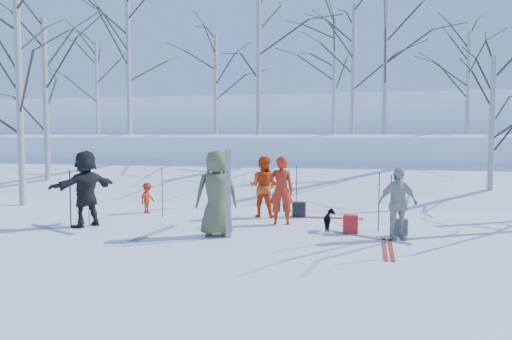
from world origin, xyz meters
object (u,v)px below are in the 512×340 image
(skier_olive_center, at_px, (216,193))
(skier_redor_behind, at_px, (263,187))
(backpack_red, at_px, (351,224))
(backpack_dark, at_px, (299,210))
(skier_red_north, at_px, (281,190))
(dog, at_px, (330,220))
(skier_red_seated, at_px, (147,198))
(skier_cream_east, at_px, (398,204))
(backpack_grey, at_px, (400,227))
(skier_grey_west, at_px, (86,188))

(skier_olive_center, relative_size, skier_redor_behind, 1.15)
(backpack_red, distance_m, backpack_dark, 2.47)
(skier_red_north, xyz_separation_m, backpack_dark, (0.26, 1.17, -0.64))
(skier_redor_behind, distance_m, dog, 2.55)
(skier_olive_center, xyz_separation_m, backpack_red, (2.81, 0.92, -0.72))
(skier_red_seated, height_order, backpack_dark, skier_red_seated)
(skier_cream_east, xyz_separation_m, dog, (-1.46, 0.57, -0.51))
(skier_redor_behind, relative_size, skier_red_seated, 1.89)
(skier_red_seated, relative_size, backpack_grey, 2.26)
(skier_red_north, distance_m, skier_redor_behind, 1.18)
(skier_red_north, bearing_deg, skier_red_seated, -23.09)
(skier_olive_center, relative_size, skier_red_north, 1.11)
(dog, relative_size, backpack_grey, 1.55)
(skier_redor_behind, bearing_deg, skier_cream_east, 153.81)
(skier_grey_west, bearing_deg, skier_red_seated, -167.51)
(skier_red_seated, height_order, skier_grey_west, skier_grey_west)
(dog, bearing_deg, skier_olive_center, 18.68)
(skier_red_seated, xyz_separation_m, skier_grey_west, (-0.50, -2.23, 0.48))
(dog, height_order, backpack_red, dog)
(skier_cream_east, xyz_separation_m, backpack_grey, (0.08, 0.39, -0.57))
(skier_cream_east, height_order, backpack_grey, skier_cream_east)
(skier_olive_center, height_order, backpack_dark, skier_olive_center)
(skier_cream_east, distance_m, backpack_red, 1.18)
(skier_cream_east, height_order, dog, skier_cream_east)
(skier_redor_behind, height_order, backpack_red, skier_redor_behind)
(skier_redor_behind, height_order, skier_cream_east, skier_redor_behind)
(skier_redor_behind, bearing_deg, backpack_red, 149.83)
(skier_grey_west, bearing_deg, backpack_red, 120.61)
(skier_red_north, bearing_deg, backpack_dark, -113.98)
(skier_grey_west, bearing_deg, backpack_dark, 143.76)
(skier_cream_east, distance_m, backpack_grey, 0.70)
(backpack_red, xyz_separation_m, backpack_dark, (-1.46, 1.99, -0.01))
(skier_olive_center, distance_m, backpack_grey, 4.05)
(skier_red_north, relative_size, skier_grey_west, 0.91)
(backpack_grey, bearing_deg, skier_grey_west, -175.24)
(backpack_dark, bearing_deg, dog, -61.38)
(skier_olive_center, distance_m, skier_red_north, 2.05)
(skier_redor_behind, relative_size, skier_grey_west, 0.89)
(backpack_grey, bearing_deg, skier_red_north, 163.88)
(skier_grey_west, bearing_deg, skier_red_north, 132.63)
(skier_redor_behind, bearing_deg, skier_red_north, 131.37)
(skier_grey_west, bearing_deg, skier_cream_east, 116.85)
(dog, xyz_separation_m, backpack_red, (0.48, -0.19, -0.04))
(skier_olive_center, bearing_deg, backpack_grey, 171.25)
(skier_grey_west, relative_size, backpack_red, 4.35)
(skier_cream_east, bearing_deg, skier_grey_west, 153.88)
(skier_redor_behind, bearing_deg, backpack_dark, -161.07)
(backpack_red, bearing_deg, skier_grey_west, -174.53)
(skier_red_seated, bearing_deg, backpack_grey, -92.94)
(skier_red_north, xyz_separation_m, backpack_grey, (2.78, -0.80, -0.65))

